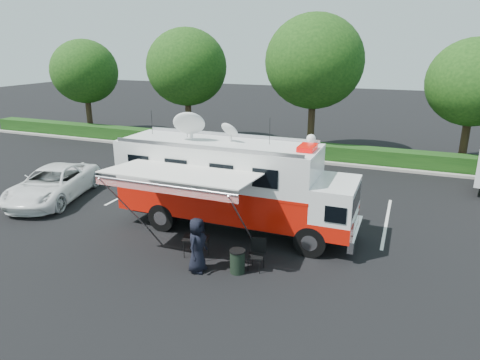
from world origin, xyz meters
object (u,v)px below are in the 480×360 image
(trash_bin, at_px, (237,261))
(folding_table, at_px, (196,239))
(command_truck, at_px, (233,184))
(white_suv, at_px, (55,199))

(trash_bin, bearing_deg, folding_table, 165.54)
(command_truck, xyz_separation_m, folding_table, (-0.29, -2.61, -1.21))
(white_suv, relative_size, folding_table, 5.55)
(folding_table, distance_m, trash_bin, 1.78)
(command_truck, bearing_deg, folding_table, -96.42)
(white_suv, height_order, trash_bin, trash_bin)
(command_truck, bearing_deg, trash_bin, -65.27)
(command_truck, height_order, trash_bin, command_truck)
(white_suv, bearing_deg, trash_bin, -31.09)
(folding_table, relative_size, trash_bin, 1.28)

